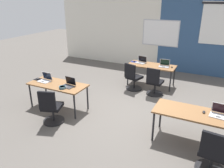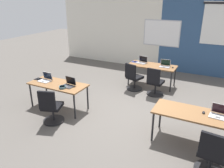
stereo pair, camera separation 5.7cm
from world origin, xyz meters
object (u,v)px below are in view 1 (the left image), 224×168
chair_far_left (133,79)px  chair_near_left_inner (51,109)px  chair_near_right_end (212,156)px  desk_far_center (151,67)px  desk_near_left (58,86)px  snack_bowl (62,87)px  desk_near_right (194,115)px  laptop_near_left_inner (69,84)px  mouse_far_right (172,67)px  laptop_far_left (141,61)px  laptop_near_right_end (219,113)px  chair_far_right (154,84)px  laptop_near_left_end (45,79)px  mouse_near_right_end (204,112)px  mouse_far_left (134,61)px  laptop_far_right (164,65)px  mouse_near_left_end (38,79)px

chair_far_left → chair_near_left_inner: 3.00m
chair_near_right_end → desk_far_center: bearing=-52.3°
desk_near_left → snack_bowl: (0.32, -0.20, 0.10)m
desk_near_right → chair_near_right_end: chair_near_right_end is taller
laptop_near_left_inner → mouse_far_right: bearing=58.9°
laptop_far_left → laptop_near_right_end: same height
laptop_far_left → snack_bowl: laptop_far_left is taller
desk_near_left → laptop_far_left: size_ratio=4.30×
laptop_far_left → desk_near_right: bearing=-43.1°
chair_far_right → laptop_near_left_end: laptop_near_left_end is taller
desk_far_center → mouse_near_right_end: mouse_near_right_end is taller
desk_far_center → snack_bowl: (-1.43, -3.00, 0.10)m
chair_far_left → chair_near_left_inner: bearing=86.7°
desk_near_left → mouse_far_left: size_ratio=14.18×
mouse_far_right → mouse_near_right_end: 3.01m
mouse_far_right → laptop_near_left_inner: 3.49m
laptop_far_right → laptop_far_left: laptop_far_left is taller
chair_far_right → mouse_near_right_end: bearing=133.4°
desk_near_left → mouse_near_right_end: mouse_near_right_end is taller
mouse_near_right_end → chair_near_left_inner: bearing=-166.7°
chair_far_left → laptop_near_left_inner: laptop_near_left_inner is taller
chair_near_left_inner → laptop_far_right: bearing=-135.4°
mouse_near_right_end → mouse_far_left: bearing=132.5°
desk_far_center → chair_far_left: 0.84m
mouse_near_left_end → laptop_near_right_end: (4.66, 0.06, 0.03)m
laptop_near_left_end → laptop_near_left_inner: (0.81, -0.02, 0.00)m
mouse_far_right → chair_near_right_end: size_ratio=0.12×
laptop_near_right_end → chair_near_right_end: laptop_near_right_end is taller
laptop_near_left_inner → laptop_far_left: bearing=76.6°
laptop_near_left_end → chair_far_left: size_ratio=0.37×
mouse_near_right_end → mouse_far_right: bearing=114.3°
chair_near_left_inner → snack_bowl: size_ratio=5.18×
laptop_near_right_end → laptop_near_left_inner: size_ratio=1.00×
laptop_far_right → mouse_far_right: (0.26, -0.01, -0.03)m
desk_near_left → mouse_far_left: 3.10m
chair_far_right → chair_far_left: 0.76m
desk_near_right → mouse_far_right: (-1.06, 2.81, 0.08)m
chair_near_left_inner → desk_far_center: bearing=-129.8°
mouse_far_right → chair_near_right_end: (1.50, -3.59, -0.36)m
laptop_far_left → chair_far_left: 0.87m
mouse_far_right → chair_near_left_inner: chair_near_left_inner is taller
desk_near_right → laptop_far_right: 3.12m
desk_near_right → desk_far_center: size_ratio=1.00×
chair_near_left_inner → chair_far_right: bearing=-140.9°
laptop_far_left → snack_bowl: bearing=-98.2°
desk_near_right → mouse_near_left_end: mouse_near_left_end is taller
mouse_near_left_end → laptop_near_left_inner: bearing=-1.4°
laptop_far_left → laptop_near_left_end: bearing=-111.7°
laptop_near_left_inner → mouse_near_right_end: bearing=6.5°
laptop_near_right_end → mouse_far_right: bearing=124.2°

